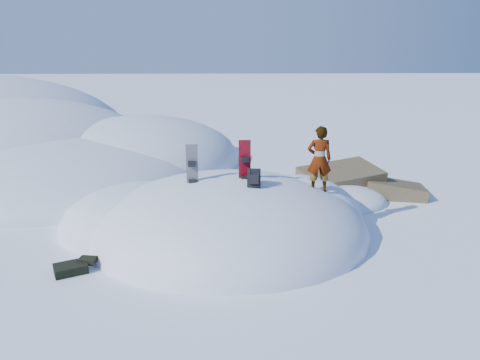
{
  "coord_description": "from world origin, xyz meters",
  "views": [
    {
      "loc": [
        -0.04,
        -10.89,
        4.68
      ],
      "look_at": [
        0.28,
        0.3,
        1.34
      ],
      "focal_mm": 35.0,
      "sensor_mm": 36.0,
      "label": 1
    }
  ],
  "objects_px": {
    "backpack": "(254,178)",
    "snowboard_dark": "(192,175)",
    "snowboard_red": "(245,171)",
    "person": "(319,159)"
  },
  "relations": [
    {
      "from": "snowboard_dark",
      "to": "backpack",
      "type": "bearing_deg",
      "value": -16.75
    },
    {
      "from": "snowboard_red",
      "to": "backpack",
      "type": "height_order",
      "value": "snowboard_red"
    },
    {
      "from": "snowboard_red",
      "to": "person",
      "type": "bearing_deg",
      "value": 0.41
    },
    {
      "from": "snowboard_dark",
      "to": "snowboard_red",
      "type": "bearing_deg",
      "value": 4.29
    },
    {
      "from": "snowboard_red",
      "to": "person",
      "type": "relative_size",
      "value": 0.94
    },
    {
      "from": "snowboard_dark",
      "to": "person",
      "type": "xyz_separation_m",
      "value": [
        3.08,
        0.31,
        0.28
      ]
    },
    {
      "from": "snowboard_dark",
      "to": "backpack",
      "type": "xyz_separation_m",
      "value": [
        1.45,
        -0.37,
        0.01
      ]
    },
    {
      "from": "snowboard_red",
      "to": "snowboard_dark",
      "type": "distance_m",
      "value": 1.26
    },
    {
      "from": "backpack",
      "to": "snowboard_dark",
      "type": "bearing_deg",
      "value": 171.0
    },
    {
      "from": "snowboard_dark",
      "to": "backpack",
      "type": "height_order",
      "value": "snowboard_dark"
    }
  ]
}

